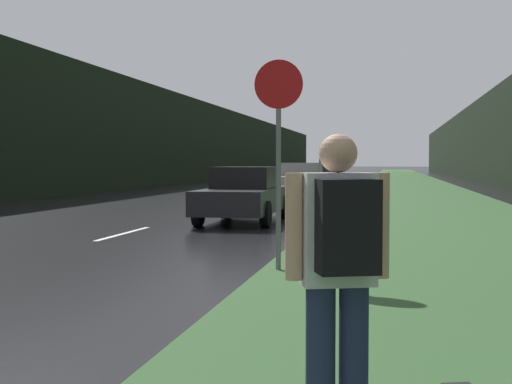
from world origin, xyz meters
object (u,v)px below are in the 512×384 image
Objects in this scene: stop_sign at (279,142)px; car_passing_near at (245,194)px; hitchhiker_with_backpack at (339,265)px; car_passing_far at (300,181)px; delivery_truck at (331,161)px.

car_passing_near is at bearing 104.88° from stop_sign.
hitchhiker_with_backpack is at bearing 103.68° from car_passing_near.
hitchhiker_with_backpack reaches higher than car_passing_near.
stop_sign reaches higher than hitchhiker_with_backpack.
stop_sign reaches higher than car_passing_far.
stop_sign is 0.69× the size of car_passing_far.
car_passing_far is at bearing -90.00° from car_passing_near.
hitchhiker_with_backpack is 14.40m from car_passing_near.
delivery_truck is at bearing 94.21° from stop_sign.
car_passing_far is 61.33m from delivery_truck.
car_passing_far is (-0.00, 11.37, 0.07)m from car_passing_near.
delivery_truck reaches higher than car_passing_far.
car_passing_near is 11.37m from car_passing_far.
car_passing_near is (-2.14, 8.06, -1.09)m from stop_sign.
delivery_truck is (-7.20, 86.57, 0.84)m from hitchhiker_with_backpack.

